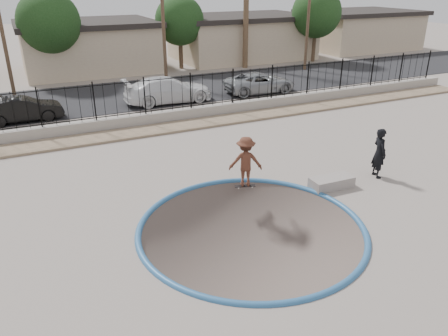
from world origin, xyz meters
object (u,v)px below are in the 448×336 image
at_px(concrete_ledge, 332,182).
at_px(car_d, 260,83).
at_px(skater, 246,164).
at_px(videographer, 379,153).
at_px(car_b, 23,109).
at_px(car_c, 168,90).
at_px(skateboard, 245,186).

relative_size(concrete_ledge, car_d, 0.34).
relative_size(skater, videographer, 0.96).
height_order(car_b, car_c, car_c).
bearing_deg(skateboard, skater, 107.83).
relative_size(car_b, car_d, 0.84).
bearing_deg(skater, car_c, -72.70).
xyz_separation_m(car_c, car_d, (6.24, -0.27, -0.11)).
bearing_deg(car_c, videographer, -163.78).
xyz_separation_m(videographer, car_c, (-3.72, 13.69, -0.16)).
distance_m(skateboard, car_b, 13.83).
height_order(skater, videographer, videographer).
bearing_deg(videographer, skater, 88.00).
xyz_separation_m(skater, car_d, (7.53, 12.11, -0.23)).
bearing_deg(car_c, skater, 175.05).
bearing_deg(car_d, skateboard, 150.12).
height_order(skater, concrete_ledge, skater).
bearing_deg(skater, car_d, -98.62).
height_order(concrete_ledge, car_b, car_b).
relative_size(skateboard, car_d, 0.16).
bearing_deg(skateboard, concrete_ledge, -7.71).
bearing_deg(car_c, car_d, -91.49).
xyz_separation_m(concrete_ledge, car_c, (-1.54, 13.74, 0.61)).
relative_size(skater, car_b, 0.47).
distance_m(concrete_ledge, car_b, 16.50).
distance_m(skater, videographer, 5.18).
xyz_separation_m(concrete_ledge, car_b, (-9.68, 13.35, 0.49)).
distance_m(concrete_ledge, car_d, 14.27).
distance_m(skateboard, car_c, 12.47).
relative_size(car_b, car_c, 0.75).
distance_m(skater, skateboard, 0.87).
height_order(videographer, concrete_ledge, videographer).
relative_size(videographer, car_d, 0.41).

